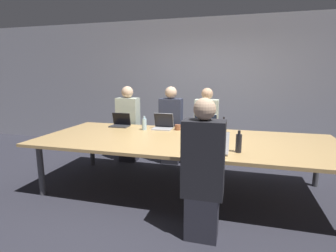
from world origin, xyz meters
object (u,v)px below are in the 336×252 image
person_near_midright (203,173)px  bottle_near_midright (239,143)px  person_far_center (206,129)px  stapler (184,141)px  bottle_far_midleft (144,124)px  laptop_far_left (120,122)px  laptop_far_center (205,126)px  person_far_midleft (171,127)px  laptop_near_midright (212,147)px  bottle_far_center (224,126)px  laptop_far_midleft (163,124)px  person_far_left (128,125)px  cup_far_midleft (178,127)px

person_near_midright → bottle_near_midright: person_near_midright is taller
person_far_center → stapler: size_ratio=9.18×
person_near_midright → bottle_far_midleft: 1.86m
person_far_center → bottle_far_midleft: size_ratio=6.27×
bottle_far_midleft → laptop_far_left: 0.53m
laptop_far_center → person_near_midright: person_near_midright is taller
bottle_near_midright → bottle_far_midleft: size_ratio=1.13×
person_far_center → person_near_midright: size_ratio=0.99×
bottle_near_midright → person_far_midleft: bearing=127.2°
laptop_near_midright → laptop_far_left: laptop_near_midright is taller
bottle_far_center → laptop_far_left: size_ratio=0.76×
person_far_midleft → bottle_far_midleft: 0.75m
laptop_far_center → laptop_near_midright: laptop_far_center is taller
stapler → bottle_far_midleft: bearing=137.1°
laptop_far_left → person_far_center: bearing=19.0°
person_far_midleft → person_near_midright: bearing=-67.8°
bottle_far_center → laptop_far_midleft: laptop_far_midleft is taller
bottle_far_center → person_far_left: bearing=164.7°
person_far_center → bottle_far_center: (0.32, -0.54, 0.18)m
laptop_far_center → laptop_near_midright: 1.25m
bottle_far_midleft → person_far_left: person_far_left is taller
bottle_far_center → person_far_left: 1.86m
person_far_center → laptop_near_midright: (0.27, -1.66, 0.15)m
bottle_far_midleft → laptop_far_left: (-0.50, 0.18, -0.03)m
person_near_midright → person_far_left: person_far_left is taller
person_far_left → laptop_far_midleft: bearing=-29.2°
laptop_far_left → person_far_midleft: bearing=34.0°
person_far_center → laptop_far_left: (-1.41, -0.49, 0.14)m
person_far_midleft → laptop_far_midleft: bearing=-89.5°
person_near_midright → laptop_far_midleft: 1.84m
person_far_left → person_far_center: bearing=2.0°
bottle_near_midright → bottle_far_midleft: bearing=148.7°
bottle_near_midright → bottle_far_midleft: 1.71m
person_far_center → laptop_far_midleft: person_far_center is taller
person_near_midright → bottle_far_midleft: person_near_midright is taller
bottle_far_center → bottle_far_midleft: size_ratio=1.09×
person_near_midright → laptop_far_midleft: size_ratio=4.45×
cup_far_midleft → laptop_far_center: bearing=13.6°
person_far_center → person_far_left: (-1.46, -0.05, 0.01)m
laptop_far_center → bottle_far_midleft: 0.97m
bottle_far_center → laptop_far_left: bearing=178.2°
laptop_far_midleft → laptop_far_left: 0.76m
cup_far_midleft → laptop_far_midleft: bearing=175.0°
person_near_midright → person_far_midleft: bearing=-67.8°
person_near_midright → person_far_left: size_ratio=1.00×
person_far_center → laptop_near_midright: size_ratio=3.89×
person_far_midleft → laptop_far_center: bearing=-33.4°
person_far_midleft → person_far_left: size_ratio=1.00×
bottle_far_center → person_far_midleft: (-0.97, 0.57, -0.17)m
laptop_far_center → cup_far_midleft: size_ratio=3.80×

